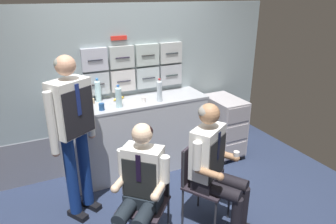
{
  "coord_description": "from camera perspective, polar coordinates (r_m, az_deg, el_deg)",
  "views": [
    {
      "loc": [
        -1.22,
        -2.38,
        2.27
      ],
      "look_at": [
        0.05,
        0.23,
        1.14
      ],
      "focal_mm": 32.92,
      "sensor_mm": 36.0,
      "label": 1
    }
  ],
  "objects": [
    {
      "name": "ground",
      "position": [
        3.52,
        0.98,
        -19.22
      ],
      "size": [
        4.8,
        4.8,
        0.04
      ],
      "primitive_type": "cube",
      "color": "#26304B"
    },
    {
      "name": "galley_bulkhead",
      "position": [
        4.13,
        -7.48,
        4.1
      ],
      "size": [
        4.2,
        0.14,
        2.15
      ],
      "color": "#8D9EA3",
      "rests_on": "ground"
    },
    {
      "name": "galley_counter",
      "position": [
        4.08,
        -5.98,
        -4.52
      ],
      "size": [
        1.89,
        0.53,
        0.99
      ],
      "color": "#B3B6BD",
      "rests_on": "ground"
    },
    {
      "name": "service_trolley",
      "position": [
        4.55,
        10.26,
        -2.35
      ],
      "size": [
        0.4,
        0.65,
        0.87
      ],
      "color": "black",
      "rests_on": "ground"
    },
    {
      "name": "folding_chair_left",
      "position": [
        2.97,
        -3.85,
        -14.46
      ],
      "size": [
        0.57,
        0.57,
        0.86
      ],
      "color": "#2D2D33",
      "rests_on": "ground"
    },
    {
      "name": "crew_member_left",
      "position": [
        2.76,
        -5.21,
        -13.68
      ],
      "size": [
        0.63,
        0.63,
        1.25
      ],
      "color": "black",
      "rests_on": "ground"
    },
    {
      "name": "folding_chair_right",
      "position": [
        3.21,
        5.78,
        -11.54
      ],
      "size": [
        0.55,
        0.55,
        0.86
      ],
      "color": "#2D2D33",
      "rests_on": "ground"
    },
    {
      "name": "crew_member_right",
      "position": [
        3.05,
        8.61,
        -9.13
      ],
      "size": [
        0.63,
        0.71,
        1.32
      ],
      "color": "black",
      "rests_on": "ground"
    },
    {
      "name": "crew_member_standing",
      "position": [
        3.18,
        -17.23,
        -2.25
      ],
      "size": [
        0.48,
        0.4,
        1.74
      ],
      "color": "black",
      "rests_on": "ground"
    },
    {
      "name": "sparkling_bottle_green",
      "position": [
        3.74,
        -15.37,
        2.97
      ],
      "size": [
        0.06,
        0.06,
        0.31
      ],
      "color": "silver",
      "rests_on": "galley_counter"
    },
    {
      "name": "water_bottle_tall",
      "position": [
        3.82,
        -1.6,
        3.99
      ],
      "size": [
        0.07,
        0.07,
        0.29
      ],
      "color": "silver",
      "rests_on": "galley_counter"
    },
    {
      "name": "water_bottle_short",
      "position": [
        3.66,
        -9.13,
        2.8
      ],
      "size": [
        0.07,
        0.07,
        0.27
      ],
      "color": "silver",
      "rests_on": "galley_counter"
    },
    {
      "name": "water_bottle_clear",
      "position": [
        3.91,
        -12.85,
        3.88
      ],
      "size": [
        0.07,
        0.07,
        0.29
      ],
      "color": "silver",
      "rests_on": "galley_counter"
    },
    {
      "name": "espresso_cup_small",
      "position": [
        3.89,
        -13.92,
        2.01
      ],
      "size": [
        0.06,
        0.06,
        0.06
      ],
      "color": "tan",
      "rests_on": "galley_counter"
    },
    {
      "name": "coffee_cup_white",
      "position": [
        3.63,
        -12.19,
        0.98
      ],
      "size": [
        0.06,
        0.06,
        0.08
      ],
      "color": "navy",
      "rests_on": "galley_counter"
    },
    {
      "name": "coffee_cup_spare",
      "position": [
        3.82,
        -4.51,
        2.35
      ],
      "size": [
        0.06,
        0.06,
        0.07
      ],
      "color": "white",
      "rests_on": "galley_counter"
    },
    {
      "name": "snack_banana",
      "position": [
        3.94,
        -9.11,
        2.47
      ],
      "size": [
        0.17,
        0.1,
        0.04
      ],
      "color": "yellow",
      "rests_on": "galley_counter"
    }
  ]
}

